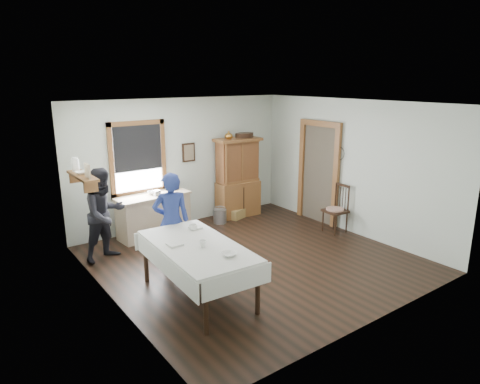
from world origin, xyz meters
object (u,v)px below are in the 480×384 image
Objects in this scene: china_hutch at (238,178)px; wicker_basket at (236,214)px; spindle_chair at (335,209)px; pail at (220,216)px; figure_dark at (105,217)px; dining_table at (198,271)px; woman_blue at (172,225)px; work_counter at (154,215)px.

wicker_basket is (-0.16, -0.16, -0.79)m from china_hutch.
spindle_chair reaches higher than pail.
dining_table is at bearing -91.08° from figure_dark.
dining_table is at bearing -129.07° from pail.
woman_blue is at bearing -142.45° from pail.
work_counter is 0.83× the size of china_hutch.
work_counter is at bearing -174.92° from china_hutch.
pail is at bearing -158.77° from china_hutch.
wicker_basket is (1.97, -0.10, -0.32)m from work_counter.
spindle_chair is at bearing -37.64° from work_counter.
wicker_basket is 0.24× the size of woman_blue.
work_counter is 1.48× the size of spindle_chair.
woman_blue is at bearing -71.19° from figure_dark.
wicker_basket is (-1.13, 1.91, -0.39)m from spindle_chair.
spindle_chair is (0.97, -2.07, -0.40)m from china_hutch.
dining_table reaches higher than pail.
china_hutch is 0.88× the size of dining_table.
figure_dark is (-3.29, -0.63, -0.14)m from china_hutch.
china_hutch is 0.82m from wicker_basket.
china_hutch reaches higher than figure_dark.
china_hutch reaches higher than woman_blue.
work_counter is at bearing -85.54° from woman_blue.
woman_blue is (-2.55, -1.68, -0.13)m from china_hutch.
figure_dark is at bearing -158.67° from work_counter.
spindle_chair is at bearing -61.38° from china_hutch.
work_counter reaches higher than pail.
figure_dark is at bearing -35.83° from woman_blue.
spindle_chair is 3.56m from woman_blue.
woman_blue is at bearing 81.68° from dining_table.
work_counter is 0.98× the size of figure_dark.
china_hutch is 1.00m from pail.
dining_table is 3.30m from pail.
dining_table is 6.59× the size of pail.
woman_blue is (-1.92, -1.47, 0.61)m from pail.
woman_blue is 1.01× the size of figure_dark.
pail is (-0.64, -0.20, -0.74)m from china_hutch.
china_hutch is 1.17× the size of woman_blue.
china_hutch is 5.83× the size of pail.
woman_blue reaches higher than wicker_basket.
work_counter is 2.00m from wicker_basket.
figure_dark is (-0.74, 1.05, -0.01)m from woman_blue.
figure_dark is (-3.13, -0.47, 0.65)m from wicker_basket.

